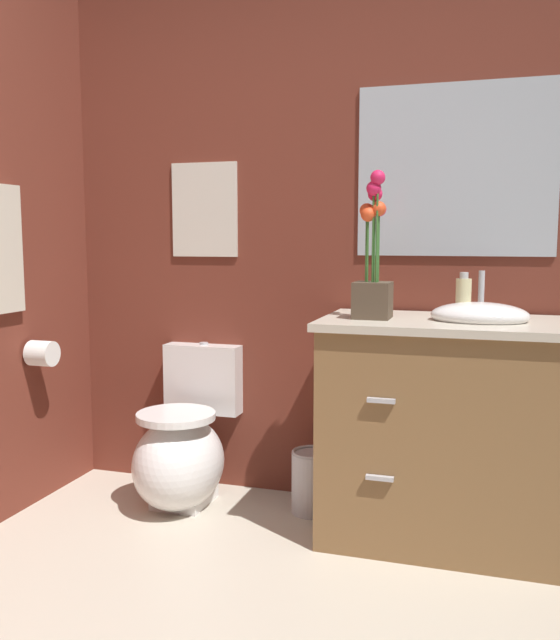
% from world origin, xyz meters
% --- Properties ---
extents(wall_back, '(4.17, 0.05, 2.50)m').
position_xyz_m(wall_back, '(0.20, 1.81, 1.25)').
color(wall_back, maroon).
rests_on(wall_back, ground_plane).
extents(toilet, '(0.38, 0.59, 0.69)m').
position_xyz_m(toilet, '(-0.70, 1.51, 0.24)').
color(toilet, white).
rests_on(toilet, ground_plane).
extents(vanity_cabinet, '(0.94, 0.56, 1.05)m').
position_xyz_m(vanity_cabinet, '(0.42, 1.49, 0.45)').
color(vanity_cabinet, brown).
rests_on(vanity_cabinet, ground_plane).
extents(flower_vase, '(0.14, 0.14, 0.56)m').
position_xyz_m(flower_vase, '(0.14, 1.45, 1.06)').
color(flower_vase, '#4C3D2D').
rests_on(flower_vase, vanity_cabinet).
extents(soap_bottle, '(0.06, 0.06, 0.18)m').
position_xyz_m(soap_bottle, '(0.47, 1.54, 0.95)').
color(soap_bottle, beige).
rests_on(soap_bottle, vanity_cabinet).
extents(trash_bin, '(0.18, 0.18, 0.27)m').
position_xyz_m(trash_bin, '(-0.13, 1.59, 0.14)').
color(trash_bin, '#B7B7BC').
rests_on(trash_bin, ground_plane).
extents(wall_poster, '(0.32, 0.01, 0.43)m').
position_xyz_m(wall_poster, '(-0.70, 1.78, 1.30)').
color(wall_poster, silver).
extents(wall_mirror, '(0.80, 0.01, 0.70)m').
position_xyz_m(wall_mirror, '(0.41, 1.78, 1.45)').
color(wall_mirror, '#B2BCC6').
extents(toilet_paper_roll, '(0.11, 0.11, 0.11)m').
position_xyz_m(toilet_paper_roll, '(-1.27, 1.32, 0.68)').
color(toilet_paper_roll, white).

